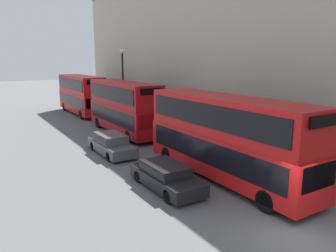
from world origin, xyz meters
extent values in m
plane|color=#5B5B5B|center=(0.00, 0.00, 0.00)|extent=(200.00, 200.00, 0.00)
cube|color=red|center=(1.60, 6.00, 1.43)|extent=(2.55, 11.20, 2.16)
cube|color=red|center=(1.60, 6.00, 3.50)|extent=(2.50, 10.98, 1.98)
cube|color=black|center=(1.60, 6.00, 1.69)|extent=(2.59, 10.31, 1.21)
cube|color=black|center=(1.60, 6.00, 3.60)|extent=(2.59, 10.31, 1.19)
cube|color=black|center=(1.60, 0.43, 1.86)|extent=(2.17, 0.06, 1.08)
cube|color=black|center=(1.60, 0.43, 4.09)|extent=(1.78, 0.06, 0.47)
cylinder|color=black|center=(0.48, 2.00, 0.50)|extent=(0.30, 1.00, 1.00)
cylinder|color=black|center=(2.73, 2.00, 0.50)|extent=(0.30, 1.00, 1.00)
cylinder|color=black|center=(0.48, 10.00, 0.50)|extent=(0.30, 1.00, 1.00)
cylinder|color=black|center=(2.73, 10.00, 0.50)|extent=(0.30, 1.00, 1.00)
cube|color=#A80F14|center=(1.60, 19.09, 1.43)|extent=(2.55, 10.04, 2.16)
cube|color=#A80F14|center=(1.60, 19.09, 3.50)|extent=(2.50, 9.84, 1.98)
cube|color=black|center=(1.60, 19.09, 1.69)|extent=(2.59, 9.24, 1.21)
cube|color=black|center=(1.60, 19.09, 3.60)|extent=(2.59, 9.24, 1.19)
cube|color=black|center=(1.60, 14.10, 1.86)|extent=(2.17, 0.06, 1.08)
cube|color=black|center=(1.60, 14.10, 4.09)|extent=(1.78, 0.06, 0.47)
cylinder|color=black|center=(0.48, 15.67, 0.50)|extent=(0.30, 1.00, 1.00)
cylinder|color=black|center=(2.73, 15.67, 0.50)|extent=(0.30, 1.00, 1.00)
cylinder|color=black|center=(0.48, 22.51, 0.50)|extent=(0.30, 1.00, 1.00)
cylinder|color=black|center=(2.73, 22.51, 0.50)|extent=(0.30, 1.00, 1.00)
cube|color=red|center=(1.60, 31.35, 1.41)|extent=(2.55, 10.39, 2.12)
cube|color=red|center=(1.60, 31.35, 3.47)|extent=(2.50, 10.18, 2.00)
cube|color=black|center=(1.60, 31.35, 1.67)|extent=(2.59, 9.56, 1.19)
cube|color=black|center=(1.60, 31.35, 3.57)|extent=(2.59, 9.56, 1.20)
cube|color=black|center=(1.60, 26.18, 1.84)|extent=(2.17, 0.06, 1.06)
cube|color=black|center=(1.60, 26.18, 4.07)|extent=(1.78, 0.06, 0.48)
cylinder|color=black|center=(0.48, 27.75, 0.50)|extent=(0.30, 1.00, 1.00)
cylinder|color=black|center=(2.73, 27.75, 0.50)|extent=(0.30, 1.00, 1.00)
cylinder|color=black|center=(0.48, 34.95, 0.50)|extent=(0.30, 1.00, 1.00)
cylinder|color=black|center=(2.73, 34.95, 0.50)|extent=(0.30, 1.00, 1.00)
cube|color=black|center=(-1.80, 6.41, 0.49)|extent=(1.81, 4.68, 0.62)
cube|color=black|center=(-1.80, 6.53, 1.04)|extent=(1.59, 2.58, 0.49)
cube|color=black|center=(-1.80, 6.53, 1.07)|extent=(1.63, 2.45, 0.31)
cylinder|color=black|center=(-2.60, 4.92, 0.32)|extent=(0.22, 0.64, 0.64)
cylinder|color=black|center=(-1.00, 4.92, 0.32)|extent=(0.22, 0.64, 0.64)
cylinder|color=black|center=(-2.60, 7.91, 0.32)|extent=(0.22, 0.64, 0.64)
cylinder|color=black|center=(-1.00, 7.91, 0.32)|extent=(0.22, 0.64, 0.64)
cube|color=#47474C|center=(-1.80, 13.64, 0.51)|extent=(1.79, 4.79, 0.65)
cube|color=#47474C|center=(-1.80, 13.76, 1.12)|extent=(1.58, 2.64, 0.57)
cube|color=black|center=(-1.80, 13.76, 1.15)|extent=(1.61, 2.50, 0.36)
cylinder|color=black|center=(-2.59, 12.11, 0.32)|extent=(0.22, 0.64, 0.64)
cylinder|color=black|center=(-1.01, 12.11, 0.32)|extent=(0.22, 0.64, 0.64)
cylinder|color=black|center=(-2.59, 15.17, 0.32)|extent=(0.22, 0.64, 0.64)
cylinder|color=black|center=(-1.01, 15.17, 0.32)|extent=(0.22, 0.64, 0.64)
cylinder|color=black|center=(3.33, 23.05, 3.47)|extent=(0.18, 0.18, 6.94)
sphere|color=beige|center=(3.33, 23.05, 7.16)|extent=(0.44, 0.44, 0.44)
cylinder|color=maroon|center=(4.29, 24.01, 0.79)|extent=(0.36, 0.36, 1.58)
sphere|color=tan|center=(4.29, 24.01, 1.69)|extent=(0.22, 0.22, 0.22)
camera|label=1|loc=(-9.86, -6.84, 6.41)|focal=35.00mm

